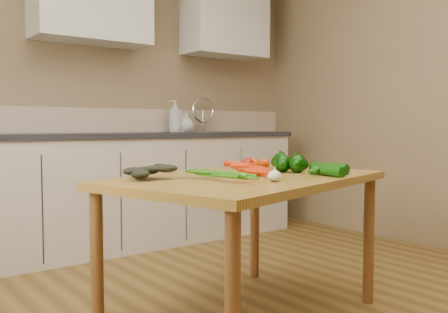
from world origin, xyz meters
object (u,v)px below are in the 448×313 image
Objects in this scene: garlic_bulb at (274,176)px; tomato_c at (264,164)px; pepper_a at (282,163)px; soap_bottle_a at (175,116)px; pepper_c at (297,164)px; zucchini_a at (329,168)px; soap_bottle_b at (181,121)px; soap_bottle_c at (186,122)px; carrot_bunch at (241,170)px; zucchini_b at (328,171)px; tomato_a at (248,164)px; tomato_b at (253,164)px; leafy_greens at (150,169)px; table at (247,192)px; pepper_b at (280,161)px.

tomato_c reaches higher than garlic_bulb.
soap_bottle_a is at bearing 75.01° from pepper_a.
zucchini_a is (0.08, -0.14, -0.02)m from pepper_c.
soap_bottle_b reaches higher than pepper_a.
soap_bottle_c is 1.76m from tomato_c.
carrot_bunch is 0.43m from zucchini_b.
pepper_a is 1.22× the size of tomato_a.
garlic_bulb is (-0.91, -2.19, -0.26)m from soap_bottle_b.
pepper_a reaches higher than tomato_b.
leafy_greens reaches higher than garlic_bulb.
table is 0.28m from garlic_bulb.
tomato_c is at bearing 86.37° from pepper_c.
tomato_a is 0.44m from zucchini_a.
pepper_c reaches higher than carrot_bunch.
pepper_c is at bearing -7.55° from soap_bottle_b.
soap_bottle_a is 4.51× the size of tomato_c.
zucchini_b is at bearing -79.62° from tomato_b.
tomato_c is (-0.45, -1.67, -0.30)m from soap_bottle_a.
carrot_bunch reaches higher than table.
tomato_b is at bearing 29.22° from table.
tomato_a is at bearing 159.37° from pepper_b.
leafy_greens is at bearing -172.40° from tomato_c.
carrot_bunch reaches higher than tomato_b.
pepper_c is 0.26m from tomato_b.
leafy_greens is at bearing -172.77° from tomato_a.
carrot_bunch is at bearing 152.31° from zucchini_b.
tomato_c is (0.40, 0.28, -0.00)m from carrot_bunch.
leafy_greens reaches higher than pepper_c.
soap_bottle_b is 2.23m from leafy_greens.
tomato_b is (0.68, 0.08, -0.01)m from leafy_greens.
pepper_a is 0.08m from pepper_c.
pepper_a is at bearing 118.80° from zucchini_a.
garlic_bulb is at bearing -138.50° from pepper_a.
tomato_b is at bearing 157.82° from soap_bottle_c.
pepper_b is 0.98× the size of pepper_c.
carrot_bunch is 4.21× the size of garlic_bulb.
soap_bottle_a is at bearing 79.56° from zucchini_a.
tomato_a is 0.38× the size of zucchini_b.
tomato_a is at bearing 156.68° from soap_bottle_c.
zucchini_a is at bearing -85.60° from pepper_b.
tomato_b is at bearing 100.38° from zucchini_b.
soap_bottle_b reaches higher than garlic_bulb.
soap_bottle_c reaches higher than tomato_a.
leafy_greens is 2.55× the size of tomato_a.
pepper_b is 0.40m from zucchini_b.
pepper_b is (0.37, 0.16, 0.13)m from table.
soap_bottle_b reaches higher than zucchini_b.
garlic_bulb is 0.65× the size of pepper_a.
soap_bottle_c is at bearing 68.51° from tomato_b.
pepper_b is (-0.41, -1.76, -0.28)m from soap_bottle_a.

